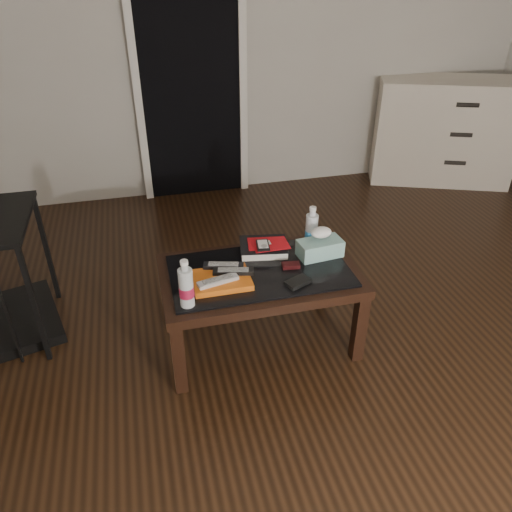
{
  "coord_description": "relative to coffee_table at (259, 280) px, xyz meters",
  "views": [
    {
      "loc": [
        -0.88,
        -1.61,
        1.86
      ],
      "look_at": [
        -0.38,
        0.42,
        0.55
      ],
      "focal_mm": 35.0,
      "sensor_mm": 36.0,
      "label": 1
    }
  ],
  "objects": [
    {
      "name": "dresser",
      "position": [
        2.16,
        1.8,
        0.05
      ],
      "size": [
        1.3,
        0.9,
        0.9
      ],
      "rotation": [
        0.0,
        0.0,
        -0.37
      ],
      "color": "beige",
      "rests_on": "ground"
    },
    {
      "name": "remote_silver",
      "position": [
        -0.23,
        -0.1,
        0.11
      ],
      "size": [
        0.21,
        0.09,
        0.02
      ],
      "primitive_type": "cube",
      "rotation": [
        0.0,
        0.0,
        0.22
      ],
      "color": "#B0AFB4",
      "rests_on": "magazines"
    },
    {
      "name": "water_bottle_right",
      "position": [
        0.33,
        0.16,
        0.18
      ],
      "size": [
        0.08,
        0.08,
        0.24
      ],
      "primitive_type": "cylinder",
      "rotation": [
        0.0,
        0.0,
        -0.22
      ],
      "color": "silver",
      "rests_on": "coffee_table"
    },
    {
      "name": "flip_phone",
      "position": [
        0.16,
        -0.02,
        0.08
      ],
      "size": [
        0.1,
        0.06,
        0.02
      ],
      "primitive_type": "cube",
      "rotation": [
        0.0,
        0.0,
        -0.13
      ],
      "color": "black",
      "rests_on": "coffee_table"
    },
    {
      "name": "remote_black_back",
      "position": [
        -0.18,
        0.02,
        0.11
      ],
      "size": [
        0.21,
        0.1,
        0.02
      ],
      "primitive_type": "cube",
      "rotation": [
        0.0,
        0.0,
        -0.26
      ],
      "color": "black",
      "rests_on": "magazines"
    },
    {
      "name": "ground",
      "position": [
        0.36,
        -0.43,
        -0.4
      ],
      "size": [
        5.0,
        5.0,
        0.0
      ],
      "primitive_type": "plane",
      "color": "black",
      "rests_on": "ground"
    },
    {
      "name": "wallet",
      "position": [
        0.15,
        -0.16,
        0.07
      ],
      "size": [
        0.14,
        0.11,
        0.02
      ],
      "primitive_type": "cube",
      "rotation": [
        0.0,
        0.0,
        0.41
      ],
      "color": "black",
      "rests_on": "coffee_table"
    },
    {
      "name": "room_shell",
      "position": [
        0.36,
        -0.43,
        1.22
      ],
      "size": [
        5.0,
        5.0,
        5.0
      ],
      "color": "beige",
      "rests_on": "ground"
    },
    {
      "name": "coffee_table",
      "position": [
        0.0,
        0.0,
        0.0
      ],
      "size": [
        1.0,
        0.6,
        0.46
      ],
      "color": "black",
      "rests_on": "ground"
    },
    {
      "name": "water_bottle_left",
      "position": [
        -0.39,
        -0.2,
        0.18
      ],
      "size": [
        0.08,
        0.08,
        0.24
      ],
      "primitive_type": "cylinder",
      "rotation": [
        0.0,
        0.0,
        -0.22
      ],
      "color": "silver",
      "rests_on": "coffee_table"
    },
    {
      "name": "magazines",
      "position": [
        -0.21,
        -0.06,
        0.08
      ],
      "size": [
        0.28,
        0.21,
        0.03
      ],
      "primitive_type": "cube",
      "rotation": [
        0.0,
        0.0,
        -0.0
      ],
      "color": "#D65F14",
      "rests_on": "coffee_table"
    },
    {
      "name": "tissue_box",
      "position": [
        0.34,
        0.06,
        0.11
      ],
      "size": [
        0.24,
        0.14,
        0.09
      ],
      "primitive_type": "cube",
      "rotation": [
        0.0,
        0.0,
        0.11
      ],
      "color": "#227E7B",
      "rests_on": "coffee_table"
    },
    {
      "name": "dvd_mailers",
      "position": [
        0.08,
        0.17,
        0.11
      ],
      "size": [
        0.21,
        0.16,
        0.01
      ],
      "primitive_type": "cube",
      "rotation": [
        0.0,
        0.0,
        -0.16
      ],
      "color": "#B50C13",
      "rests_on": "textbook"
    },
    {
      "name": "textbook",
      "position": [
        0.07,
        0.17,
        0.09
      ],
      "size": [
        0.28,
        0.24,
        0.05
      ],
      "primitive_type": "cube",
      "rotation": [
        0.0,
        0.0,
        -0.17
      ],
      "color": "black",
      "rests_on": "coffee_table"
    },
    {
      "name": "doorway",
      "position": [
        -0.04,
        2.04,
        0.63
      ],
      "size": [
        0.9,
        0.08,
        2.07
      ],
      "color": "black",
      "rests_on": "ground"
    },
    {
      "name": "remote_black_front",
      "position": [
        -0.14,
        -0.04,
        0.11
      ],
      "size": [
        0.21,
        0.1,
        0.02
      ],
      "primitive_type": "cube",
      "rotation": [
        0.0,
        0.0,
        -0.23
      ],
      "color": "black",
      "rests_on": "magazines"
    },
    {
      "name": "ipod",
      "position": [
        0.05,
        0.14,
        0.12
      ],
      "size": [
        0.08,
        0.11,
        0.02
      ],
      "primitive_type": "cube",
      "rotation": [
        0.0,
        0.0,
        -0.15
      ],
      "color": "black",
      "rests_on": "dvd_mailers"
    }
  ]
}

